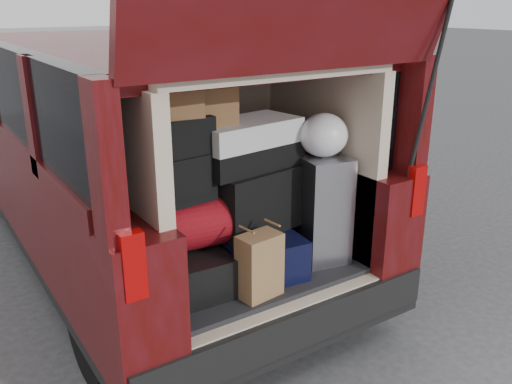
# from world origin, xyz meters

# --- Properties ---
(ground) EXTENTS (80.00, 80.00, 0.00)m
(ground) POSITION_xyz_m (0.00, 0.00, 0.00)
(ground) COLOR #343437
(ground) RESTS_ON ground
(minivan) EXTENTS (1.90, 5.35, 2.77)m
(minivan) POSITION_xyz_m (0.00, 1.86, 0.91)
(minivan) COLOR black
(minivan) RESTS_ON ground
(load_floor) EXTENTS (1.24, 1.05, 0.55)m
(load_floor) POSITION_xyz_m (0.00, 0.28, 0.28)
(load_floor) COLOR black
(load_floor) RESTS_ON ground
(black_hardshell) EXTENTS (0.43, 0.58, 0.23)m
(black_hardshell) POSITION_xyz_m (-0.41, 0.17, 0.66)
(black_hardshell) COLOR black
(black_hardshell) RESTS_ON load_floor
(navy_hardshell) EXTENTS (0.51, 0.59, 0.24)m
(navy_hardshell) POSITION_xyz_m (0.04, 0.12, 0.67)
(navy_hardshell) COLOR black
(navy_hardshell) RESTS_ON load_floor
(silver_roller) EXTENTS (0.35, 0.48, 0.65)m
(silver_roller) POSITION_xyz_m (0.47, 0.09, 0.87)
(silver_roller) COLOR silver
(silver_roller) RESTS_ON load_floor
(kraft_bag) EXTENTS (0.24, 0.17, 0.35)m
(kraft_bag) POSITION_xyz_m (-0.10, -0.14, 0.73)
(kraft_bag) COLOR #956943
(kraft_bag) RESTS_ON load_floor
(red_duffel) EXTENTS (0.46, 0.33, 0.28)m
(red_duffel) POSITION_xyz_m (-0.35, 0.17, 0.92)
(red_duffel) COLOR maroon
(red_duffel) RESTS_ON black_hardshell
(black_soft_case) EXTENTS (0.55, 0.38, 0.37)m
(black_soft_case) POSITION_xyz_m (0.06, 0.17, 0.97)
(black_soft_case) COLOR black
(black_soft_case) RESTS_ON navy_hardshell
(backpack) EXTENTS (0.33, 0.22, 0.45)m
(backpack) POSITION_xyz_m (-0.39, 0.16, 1.28)
(backpack) COLOR black
(backpack) RESTS_ON red_duffel
(twotone_duffel) EXTENTS (0.65, 0.40, 0.27)m
(twotone_duffel) POSITION_xyz_m (0.04, 0.21, 1.29)
(twotone_duffel) COLOR silver
(twotone_duffel) RESTS_ON black_soft_case
(grocery_sack_lower) EXTENTS (0.26, 0.22, 0.22)m
(grocery_sack_lower) POSITION_xyz_m (-0.40, 0.17, 1.61)
(grocery_sack_lower) COLOR brown
(grocery_sack_lower) RESTS_ON backpack
(grocery_sack_upper) EXTENTS (0.23, 0.19, 0.23)m
(grocery_sack_upper) POSITION_xyz_m (-0.17, 0.22, 1.55)
(grocery_sack_upper) COLOR brown
(grocery_sack_upper) RESTS_ON twotone_duffel
(plastic_bag_right) EXTENTS (0.29, 0.28, 0.25)m
(plastic_bag_right) POSITION_xyz_m (0.46, 0.04, 1.33)
(plastic_bag_right) COLOR silver
(plastic_bag_right) RESTS_ON silver_roller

